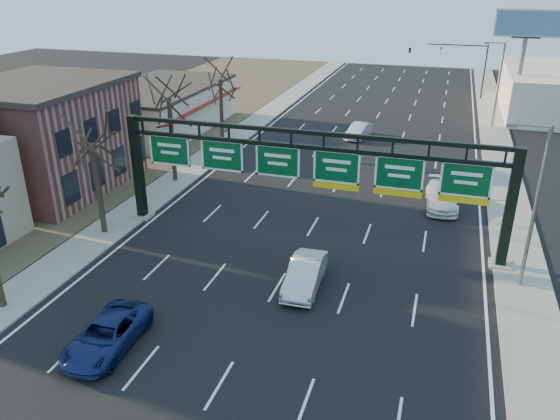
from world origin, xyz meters
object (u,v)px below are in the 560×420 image
(sign_gantry, at_px, (309,171))
(car_silver_sedan, at_px, (305,274))
(car_blue_suv, at_px, (107,335))
(car_white_wagon, at_px, (442,196))

(sign_gantry, xyz_separation_m, car_silver_sedan, (1.27, -5.55, -3.85))
(sign_gantry, bearing_deg, car_blue_suv, -114.24)
(car_blue_suv, height_order, car_silver_sedan, car_silver_sedan)
(sign_gantry, height_order, car_white_wagon, sign_gantry)
(sign_gantry, relative_size, car_silver_sedan, 5.17)
(car_blue_suv, bearing_deg, sign_gantry, 64.02)
(car_white_wagon, bearing_deg, car_silver_sedan, -120.57)
(car_silver_sedan, bearing_deg, car_white_wagon, 61.73)
(sign_gantry, distance_m, car_silver_sedan, 6.87)
(sign_gantry, distance_m, car_white_wagon, 11.94)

